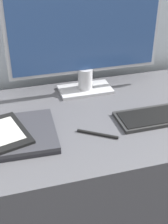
# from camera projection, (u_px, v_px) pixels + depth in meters

# --- Properties ---
(desk) EXTENTS (1.57, 0.56, 0.73)m
(desk) POSITION_uv_depth(u_px,v_px,m) (97.00, 193.00, 1.24)
(desk) COLOR #4C4C51
(desk) RESTS_ON ground_plane
(monitor) EXTENTS (0.56, 0.11, 0.43)m
(monitor) POSITION_uv_depth(u_px,v_px,m) (85.00, 31.00, 1.09)
(monitor) COLOR #B7B7BC
(monitor) RESTS_ON desk
(keyboard) EXTENTS (0.27, 0.12, 0.01)m
(keyboard) POSITION_uv_depth(u_px,v_px,m) (156.00, 116.00, 1.04)
(keyboard) COLOR #282828
(keyboard) RESTS_ON desk
(laptop) EXTENTS (0.32, 0.23, 0.02)m
(laptop) POSITION_uv_depth(u_px,v_px,m) (4.00, 136.00, 0.93)
(laptop) COLOR #232328
(laptop) RESTS_ON desk
(ereader) EXTENTS (0.19, 0.22, 0.01)m
(ereader) POSITION_uv_depth(u_px,v_px,m) (0.00, 134.00, 0.92)
(ereader) COLOR black
(ereader) RESTS_ON laptop
(pen) EXTENTS (0.11, 0.08, 0.01)m
(pen) POSITION_uv_depth(u_px,v_px,m) (98.00, 134.00, 0.95)
(pen) COLOR black
(pen) RESTS_ON desk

